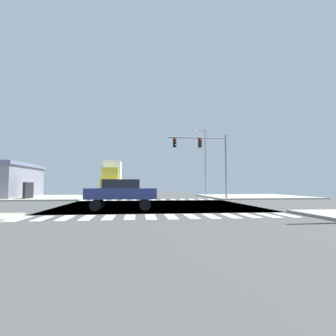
{
  "coord_description": "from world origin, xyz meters",
  "views": [
    {
      "loc": [
        -1.38,
        -20.31,
        1.57
      ],
      "look_at": [
        1.2,
        2.55,
        3.0
      ],
      "focal_mm": 28.44,
      "sensor_mm": 36.0,
      "label": 1
    }
  ],
  "objects_px": {
    "suv_crossing_1": "(135,185)",
    "sedan_nearside_1": "(121,192)",
    "traffic_signal_mast": "(204,151)",
    "box_truck_leading_2": "(112,177)",
    "street_lamp": "(204,157)"
  },
  "relations": [
    {
      "from": "suv_crossing_1",
      "to": "sedan_nearside_1",
      "type": "bearing_deg",
      "value": 89.48
    },
    {
      "from": "traffic_signal_mast",
      "to": "box_truck_leading_2",
      "type": "height_order",
      "value": "traffic_signal_mast"
    },
    {
      "from": "suv_crossing_1",
      "to": "traffic_signal_mast",
      "type": "bearing_deg",
      "value": 103.21
    },
    {
      "from": "sedan_nearside_1",
      "to": "box_truck_leading_2",
      "type": "xyz_separation_m",
      "value": [
        -2.6,
        21.16,
        1.45
      ]
    },
    {
      "from": "street_lamp",
      "to": "sedan_nearside_1",
      "type": "distance_m",
      "value": 22.79
    },
    {
      "from": "street_lamp",
      "to": "suv_crossing_1",
      "type": "height_order",
      "value": "street_lamp"
    },
    {
      "from": "traffic_signal_mast",
      "to": "sedan_nearside_1",
      "type": "bearing_deg",
      "value": -126.15
    },
    {
      "from": "traffic_signal_mast",
      "to": "street_lamp",
      "type": "xyz_separation_m",
      "value": [
        2.2,
        8.8,
        0.33
      ]
    },
    {
      "from": "street_lamp",
      "to": "sedan_nearside_1",
      "type": "relative_size",
      "value": 2.18
    },
    {
      "from": "traffic_signal_mast",
      "to": "sedan_nearside_1",
      "type": "relative_size",
      "value": 1.63
    },
    {
      "from": "box_truck_leading_2",
      "to": "traffic_signal_mast",
      "type": "bearing_deg",
      "value": 136.62
    },
    {
      "from": "traffic_signal_mast",
      "to": "suv_crossing_1",
      "type": "xyz_separation_m",
      "value": [
        -7.68,
        32.72,
        -3.77
      ]
    },
    {
      "from": "sedan_nearside_1",
      "to": "suv_crossing_1",
      "type": "height_order",
      "value": "suv_crossing_1"
    },
    {
      "from": "street_lamp",
      "to": "traffic_signal_mast",
      "type": "bearing_deg",
      "value": -104.03
    },
    {
      "from": "traffic_signal_mast",
      "to": "box_truck_leading_2",
      "type": "xyz_separation_m",
      "value": [
        -10.68,
        10.09,
        -2.6
      ]
    }
  ]
}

